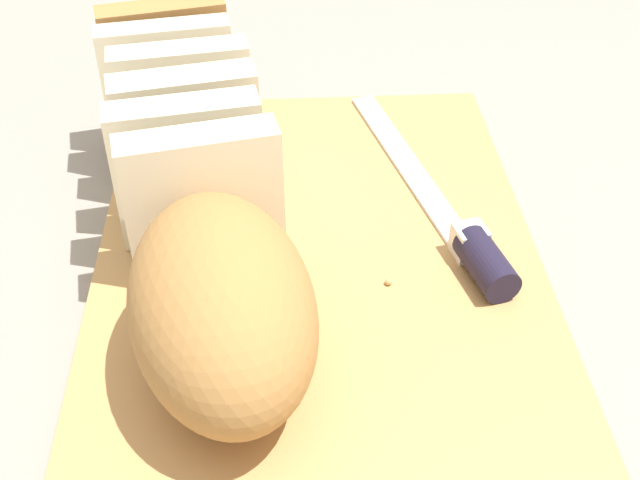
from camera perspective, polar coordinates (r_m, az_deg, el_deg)
ground_plane at (r=0.55m, az=-0.00°, el=-3.99°), size 3.00×3.00×0.00m
cutting_board at (r=0.54m, az=-0.00°, el=-3.23°), size 0.48×0.32×0.02m
bread_loaf at (r=0.52m, az=-8.55°, el=2.54°), size 0.40×0.16×0.10m
bread_knife at (r=0.56m, az=10.14°, el=0.41°), size 0.27×0.07×0.03m
crumb_near_knife at (r=0.53m, az=-3.43°, el=-2.29°), size 0.01×0.01×0.01m
crumb_near_loaf at (r=0.53m, az=4.91°, el=-2.99°), size 0.00×0.00×0.00m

